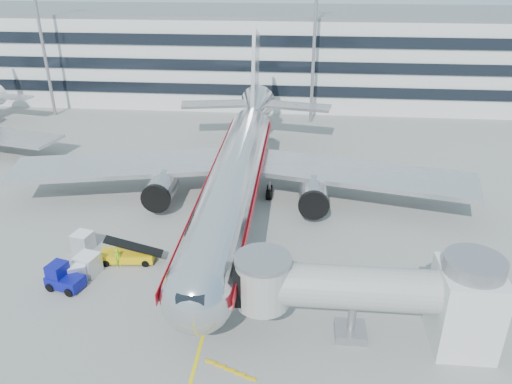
# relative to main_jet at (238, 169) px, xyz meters

# --- Properties ---
(ground) EXTENTS (180.00, 180.00, 0.00)m
(ground) POSITION_rel_main_jet_xyz_m (0.00, -11.72, -4.23)
(ground) COLOR gray
(ground) RESTS_ON ground
(lead_in_line) EXTENTS (0.25, 70.00, 0.01)m
(lead_in_line) POSITION_rel_main_jet_xyz_m (0.00, -1.72, -4.23)
(lead_in_line) COLOR yellow
(lead_in_line) RESTS_ON ground
(main_jet) EXTENTS (50.95, 48.70, 16.06)m
(main_jet) POSITION_rel_main_jet_xyz_m (0.00, 0.00, 0.00)
(main_jet) COLOR silver
(main_jet) RESTS_ON ground
(jet_bridge) EXTENTS (17.80, 4.50, 7.00)m
(jet_bridge) POSITION_rel_main_jet_xyz_m (12.18, -19.72, -0.36)
(jet_bridge) COLOR silver
(jet_bridge) RESTS_ON ground
(terminal) EXTENTS (150.00, 24.25, 15.60)m
(terminal) POSITION_rel_main_jet_xyz_m (0.00, 46.23, 3.57)
(terminal) COLOR silver
(terminal) RESTS_ON ground
(light_mast_west) EXTENTS (2.40, 1.20, 25.45)m
(light_mast_west) POSITION_rel_main_jet_xyz_m (-35.00, 30.28, 10.64)
(light_mast_west) COLOR gray
(light_mast_west) RESTS_ON ground
(light_mast_centre) EXTENTS (2.40, 1.20, 25.45)m
(light_mast_centre) POSITION_rel_main_jet_xyz_m (8.00, 30.28, 10.64)
(light_mast_centre) COLOR gray
(light_mast_centre) RESTS_ON ground
(belt_loader) EXTENTS (5.06, 2.15, 2.39)m
(belt_loader) POSITION_rel_main_jet_xyz_m (-8.43, -11.91, -3.56)
(belt_loader) COLOR #DCAE09
(belt_loader) RESTS_ON ground
(baggage_tug) EXTENTS (3.26, 2.50, 2.20)m
(baggage_tug) POSITION_rel_main_jet_xyz_m (-12.38, -16.12, -3.28)
(baggage_tug) COLOR navy
(baggage_tug) RESTS_ON ground
(cargo_container_left) EXTENTS (2.10, 2.10, 1.84)m
(cargo_container_left) POSITION_rel_main_jet_xyz_m (-11.14, -14.03, -3.31)
(cargo_container_left) COLOR silver
(cargo_container_left) RESTS_ON ground
(cargo_container_right) EXTENTS (1.93, 1.93, 1.71)m
(cargo_container_right) POSITION_rel_main_jet_xyz_m (-13.12, -10.32, -3.37)
(cargo_container_right) COLOR silver
(cargo_container_right) RESTS_ON ground
(cargo_container_front) EXTENTS (1.89, 1.89, 1.52)m
(cargo_container_front) POSITION_rel_main_jet_xyz_m (-11.75, -14.87, -3.47)
(cargo_container_front) COLOR silver
(cargo_container_front) RESTS_ON ground
(ramp_worker) EXTENTS (0.67, 0.77, 1.77)m
(ramp_worker) POSITION_rel_main_jet_xyz_m (-8.98, -12.75, -3.35)
(ramp_worker) COLOR #8DD816
(ramp_worker) RESTS_ON ground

